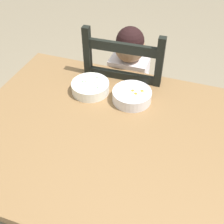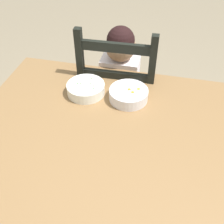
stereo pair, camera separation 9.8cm
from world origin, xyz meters
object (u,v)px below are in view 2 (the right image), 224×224
object	(u,v)px
bowl_of_carrots	(129,94)
spoon	(116,97)
child_figure	(119,80)
dining_table	(122,148)
bowl_of_peas	(86,88)
dining_chair	(119,101)

from	to	relation	value
bowl_of_carrots	spoon	xyz separation A→B (m)	(-0.06, -0.00, -0.03)
child_figure	bowl_of_carrots	xyz separation A→B (m)	(0.11, -0.29, 0.14)
dining_table	bowl_of_peas	bearing A→B (deg)	135.06
dining_table	bowl_of_carrots	bearing A→B (deg)	94.99
child_figure	bowl_of_peas	bearing A→B (deg)	-110.32
dining_chair	spoon	bearing A→B (deg)	-81.42
bowl_of_peas	bowl_of_carrots	distance (m)	0.22
bowl_of_carrots	spoon	world-z (taller)	bowl_of_carrots
child_figure	bowl_of_peas	size ratio (longest dim) A/B	5.06
bowl_of_peas	spoon	xyz separation A→B (m)	(0.15, -0.00, -0.02)
dining_table	bowl_of_carrots	size ratio (longest dim) A/B	7.28
dining_table	dining_chair	bearing A→B (deg)	103.44
dining_table	spoon	xyz separation A→B (m)	(-0.08, 0.24, 0.10)
dining_chair	dining_table	bearing A→B (deg)	-76.56
dining_table	bowl_of_peas	xyz separation A→B (m)	(-0.24, 0.24, 0.12)
dining_chair	spoon	xyz separation A→B (m)	(0.04, -0.30, 0.27)
bowl_of_peas	spoon	distance (m)	0.16
child_figure	dining_chair	bearing A→B (deg)	54.86
dining_chair	child_figure	xyz separation A→B (m)	(-0.00, -0.00, 0.16)
bowl_of_carrots	spoon	distance (m)	0.07
dining_table	child_figure	world-z (taller)	child_figure
child_figure	spoon	world-z (taller)	child_figure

